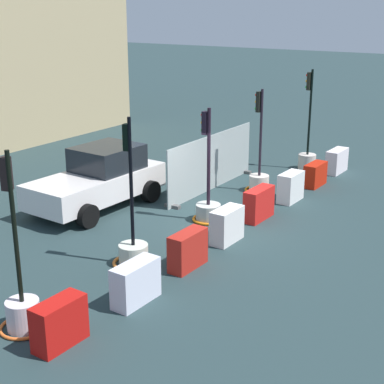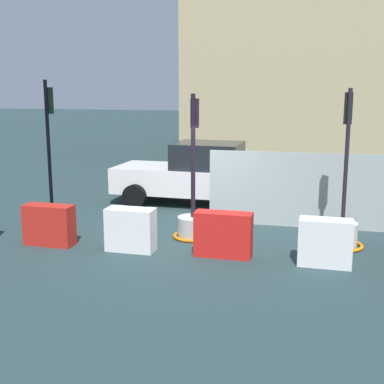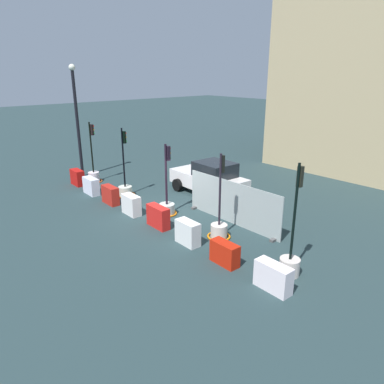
{
  "view_description": "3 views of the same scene",
  "coord_description": "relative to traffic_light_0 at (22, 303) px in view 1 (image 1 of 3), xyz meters",
  "views": [
    {
      "loc": [
        -12.98,
        -7.87,
        5.79
      ],
      "look_at": [
        -1.35,
        -0.19,
        1.28
      ],
      "focal_mm": 54.66,
      "sensor_mm": 36.0,
      "label": 1
    },
    {
      "loc": [
        2.61,
        -10.64,
        3.32
      ],
      "look_at": [
        -0.11,
        0.74,
        0.92
      ],
      "focal_mm": 48.33,
      "sensor_mm": 36.0,
      "label": 2
    },
    {
      "loc": [
        11.98,
        -8.78,
        6.06
      ],
      "look_at": [
        1.02,
        0.82,
        1.15
      ],
      "focal_mm": 33.53,
      "sensor_mm": 36.0,
      "label": 3
    }
  ],
  "objects": [
    {
      "name": "construction_barrier_3",
      "position": [
        5.7,
        -1.06,
        -0.07
      ],
      "size": [
        1.0,
        0.47,
        0.88
      ],
      "color": "silver",
      "rests_on": "ground_plane"
    },
    {
      "name": "site_fence_panel",
      "position": [
        9.3,
        1.59,
        0.35
      ],
      "size": [
        4.96,
        0.5,
        1.8
      ],
      "color": "#99A5A3",
      "rests_on": "ground_plane"
    },
    {
      "name": "traffic_light_4",
      "position": [
        13.27,
        -0.05,
        0.08
      ],
      "size": [
        0.63,
        0.63,
        3.61
      ],
      "color": "beige",
      "rests_on": "ground_plane"
    },
    {
      "name": "traffic_light_0",
      "position": [
        0.0,
        0.0,
        0.0
      ],
      "size": [
        0.93,
        0.93,
        3.43
      ],
      "color": "silver",
      "rests_on": "ground_plane"
    },
    {
      "name": "construction_barrier_4",
      "position": [
        7.61,
        -0.98,
        -0.07
      ],
      "size": [
        1.14,
        0.43,
        0.9
      ],
      "color": "red",
      "rests_on": "ground_plane"
    },
    {
      "name": "construction_barrier_5",
      "position": [
        9.57,
        -1.07,
        -0.07
      ],
      "size": [
        1.0,
        0.48,
        0.89
      ],
      "color": "silver",
      "rests_on": "ground_plane"
    },
    {
      "name": "construction_barrier_7",
      "position": [
        13.43,
        -1.12,
        -0.1
      ],
      "size": [
        1.13,
        0.46,
        0.84
      ],
      "color": "white",
      "rests_on": "ground_plane"
    },
    {
      "name": "traffic_light_3",
      "position": [
        9.93,
        0.2,
        -0.07
      ],
      "size": [
        0.91,
        0.91,
        3.29
      ],
      "color": "beige",
      "rests_on": "ground_plane"
    },
    {
      "name": "traffic_light_2",
      "position": [
        6.73,
        0.14,
        -0.05
      ],
      "size": [
        0.9,
        0.9,
        3.17
      ],
      "color": "#A8ACA5",
      "rests_on": "ground_plane"
    },
    {
      "name": "traffic_light_1",
      "position": [
        3.33,
        0.07,
        -0.09
      ],
      "size": [
        0.99,
        0.99,
        3.47
      ],
      "color": "beige",
      "rests_on": "ground_plane"
    },
    {
      "name": "construction_barrier_1",
      "position": [
        1.94,
        -1.13,
        -0.09
      ],
      "size": [
        1.12,
        0.46,
        0.86
      ],
      "color": "silver",
      "rests_on": "ground_plane"
    },
    {
      "name": "construction_barrier_0",
      "position": [
        -0.02,
        -0.98,
        -0.08
      ],
      "size": [
        1.02,
        0.46,
        0.87
      ],
      "color": "red",
      "rests_on": "ground_plane"
    },
    {
      "name": "construction_barrier_6",
      "position": [
        11.47,
        -1.1,
        -0.13
      ],
      "size": [
        1.03,
        0.45,
        0.77
      ],
      "color": "red",
      "rests_on": "ground_plane"
    },
    {
      "name": "car_white_van",
      "position": [
        6.0,
        3.48,
        0.34
      ],
      "size": [
        4.38,
        2.32,
        1.77
      ],
      "color": "white",
      "rests_on": "ground_plane"
    },
    {
      "name": "ground_plane",
      "position": [
        6.69,
        -0.05,
        -0.52
      ],
      "size": [
        120.0,
        120.0,
        0.0
      ],
      "primitive_type": "plane",
      "color": "#25383A"
    },
    {
      "name": "construction_barrier_2",
      "position": [
        3.88,
        -1.09,
        -0.08
      ],
      "size": [
        1.07,
        0.43,
        0.87
      ],
      "color": "#B32118",
      "rests_on": "ground_plane"
    }
  ]
}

